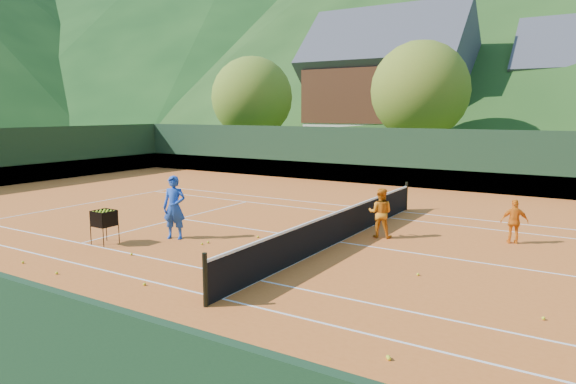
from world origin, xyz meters
The scene contains 27 objects.
ground centered at (0.00, 0.00, 0.00)m, with size 400.00×400.00×0.00m, color #2D4B17.
clay_court centered at (0.00, 0.00, 0.01)m, with size 40.00×24.00×0.02m, color #C55B20.
coach centered at (-4.43, -2.24, 0.98)m, with size 0.70×0.46×1.93m, color #1C47B7.
student_a centered at (0.80, 1.22, 0.78)m, with size 0.74×0.58×1.53m, color orange.
student_b centered at (4.42, 2.56, 0.67)m, with size 0.76×0.32×1.30m, color orange.
tennis_ball_0 centered at (-4.36, -6.28, 0.05)m, with size 0.07×0.07×0.07m, color #CDD523.
tennis_ball_1 centered at (-1.98, -5.75, 0.05)m, with size 0.07×0.07×0.07m, color #CDD523.
tennis_ball_3 centered at (-1.85, -1.07, 0.05)m, with size 0.07×0.07×0.07m, color #CDD523.
tennis_ball_4 centered at (2.98, -1.88, 0.05)m, with size 0.07×0.07×0.07m, color #CDD523.
tennis_ball_5 centered at (5.78, -3.20, 0.05)m, with size 0.07×0.07×0.07m, color #CDD523.
tennis_ball_6 centered at (-5.89, -6.20, 0.05)m, with size 0.07×0.07×0.07m, color #CDD523.
tennis_ball_8 centered at (-0.52, -9.44, 0.05)m, with size 0.07×0.07×0.07m, color #CDD523.
tennis_ball_9 centered at (-3.24, -2.39, 0.05)m, with size 0.07×0.07×0.07m, color #CDD523.
tennis_ball_11 centered at (3.90, -6.20, 0.05)m, with size 0.07×0.07×0.07m, color #CDD523.
tennis_ball_12 centered at (3.87, -6.17, 0.05)m, with size 0.07×0.07×0.07m, color #CDD523.
tennis_ball_13 centered at (-1.82, -1.87, 0.05)m, with size 0.07×0.07×0.07m, color #CDD523.
tennis_ball_14 centered at (-4.13, -4.22, 0.05)m, with size 0.07×0.07×0.07m, color #CDD523.
tennis_ball_16 centered at (3.05, -7.51, 0.05)m, with size 0.07×0.07×0.07m, color #CDD523.
tennis_ball_17 centered at (-3.21, -2.15, 0.05)m, with size 0.07×0.07×0.07m, color #CDD523.
tennis_ball_18 centered at (-2.34, -0.85, 0.05)m, with size 0.07×0.07×0.07m, color #CDD523.
court_lines centered at (0.00, 0.00, 0.02)m, with size 23.83×11.03×0.00m.
tennis_net centered at (0.00, 0.00, 0.52)m, with size 0.10×12.07×1.10m.
perimeter_fence centered at (0.00, 0.00, 1.27)m, with size 40.40×24.24×3.00m.
ball_hopper centered at (-5.70, -3.79, 0.77)m, with size 0.57×0.57×1.00m.
chalet_left centered at (-10.00, 30.00, 5.65)m, with size 13.80×9.93×12.92m.
tree_a centered at (-16.00, 18.00, 4.87)m, with size 6.00×6.00×7.88m.
tree_b centered at (-4.00, 20.00, 5.19)m, with size 6.40×6.40×8.40m.
Camera 1 is at (6.48, -13.38, 3.85)m, focal length 32.00 mm.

